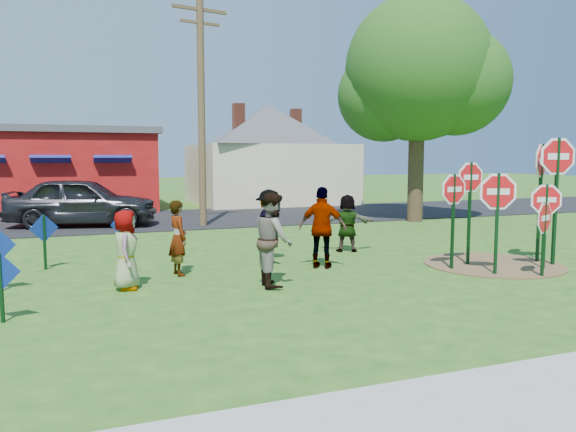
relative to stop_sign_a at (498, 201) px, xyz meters
name	(u,v)px	position (x,y,z in m)	size (l,w,h in m)	color
ground	(301,271)	(-3.74, 1.92, -1.61)	(120.00, 120.00, 0.00)	#255418
sidewalk	(563,397)	(-3.74, -5.28, -1.57)	(22.00, 1.80, 0.08)	#9E9E99
road	(195,218)	(-3.74, 13.42, -1.59)	(120.00, 7.50, 0.04)	black
dirt_patch	(493,264)	(0.76, 0.92, -1.59)	(3.20, 3.20, 0.03)	brown
red_building	(54,169)	(-9.24, 19.91, 0.36)	(9.40, 7.69, 3.90)	maroon
cream_house	(269,150)	(1.76, 19.92, 1.32)	(9.40, 9.40, 6.50)	beige
stop_sign_a	(498,201)	(0.00, 0.00, 0.00)	(0.99, 0.46, 2.34)	black
stop_sign_b	(470,187)	(0.17, 1.11, 0.24)	(0.96, 0.07, 2.55)	black
stop_sign_c	(557,171)	(2.02, 0.37, 0.60)	(1.15, 0.30, 3.14)	black
stop_sign_d	(541,172)	(2.00, 0.83, 0.57)	(0.98, 0.55, 3.00)	black
stop_sign_e	(544,223)	(0.78, -0.53, -0.46)	(0.86, 0.38, 1.73)	black
stop_sign_f	(546,206)	(1.46, 0.10, -0.16)	(0.85, 0.43, 2.05)	black
stop_sign_g	(454,199)	(-0.52, 0.81, -0.01)	(0.93, 0.12, 2.29)	black
blue_diamond_a	(1,280)	(-9.52, -0.07, -0.94)	(0.58, 0.18, 1.09)	black
blue_diamond_c	(44,235)	(-9.08, 4.15, -0.83)	(0.60, 0.27, 1.26)	black
blue_diamond_d	(120,229)	(-7.30, 5.77, -0.96)	(0.51, 0.30, 1.06)	black
person_a	(126,250)	(-7.54, 1.50, -0.84)	(0.75, 0.49, 1.54)	#484D90
person_b	(178,238)	(-6.37, 2.45, -0.80)	(0.59, 0.39, 1.62)	#2E7A73
person_c	(273,239)	(-4.80, 0.77, -0.68)	(0.90, 0.70, 1.85)	brown
person_d	(269,226)	(-4.08, 3.09, -0.73)	(1.14, 0.66, 1.77)	#38383D
person_e	(323,228)	(-3.16, 2.03, -0.68)	(1.09, 0.46, 1.87)	#462B57
person_f	(347,223)	(-1.60, 3.86, -0.84)	(1.44, 0.46, 1.55)	#194729
suv	(82,201)	(-8.12, 12.11, -0.68)	(2.11, 5.24, 1.78)	#303035
utility_pole	(201,106)	(-4.02, 10.59, 2.73)	(2.00, 0.46, 8.25)	#4C3823
leafy_tree	(421,76)	(4.34, 9.31, 4.03)	(6.17, 5.63, 8.76)	#382819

